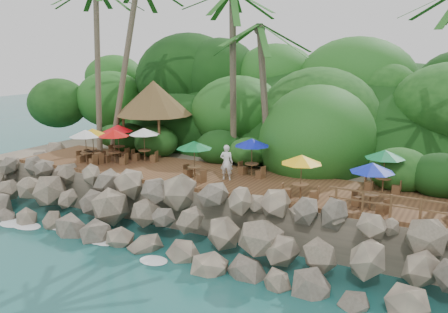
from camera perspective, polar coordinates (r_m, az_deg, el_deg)
The scene contains 11 objects.
ground at distance 21.32m, azimuth -8.04°, elevation -12.09°, with size 140.00×140.00×0.00m, color #19514F.
land_base at distance 34.41m, azimuth 8.12°, elevation -0.63°, with size 32.00×25.20×2.10m, color gray.
jungle_hill at distance 41.56m, azimuth 11.80°, elevation 0.05°, with size 44.80×28.00×15.40m, color #143811.
seawall at distance 22.38m, azimuth -5.02°, elevation -7.61°, with size 29.00×4.00×2.30m, color gray, non-canonical shape.
terrace at distance 25.31m, azimuth 0.00°, elevation -2.65°, with size 26.00×5.00×0.20m, color brown.
jungle_foliage at distance 33.76m, azimuth 7.45°, elevation -2.70°, with size 44.00×16.00×12.00m, color #143811, non-canonical shape.
foam_line at distance 21.53m, azimuth -7.55°, elevation -11.74°, with size 25.20×0.80×0.06m.
palapa at distance 31.43m, azimuth -8.33°, elevation 6.88°, with size 4.95×4.95×4.60m.
dining_clusters at distance 24.41m, azimuth 0.75°, elevation 1.06°, with size 22.12×4.75×2.02m.
railing at distance 19.95m, azimuth 23.86°, elevation -5.89°, with size 8.30×0.10×1.00m.
waiter at distance 24.51m, azimuth 0.30°, elevation -0.70°, with size 0.67×0.44×1.84m, color white.
Camera 1 is at (11.85, -15.33, 8.88)m, focal length 38.57 mm.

